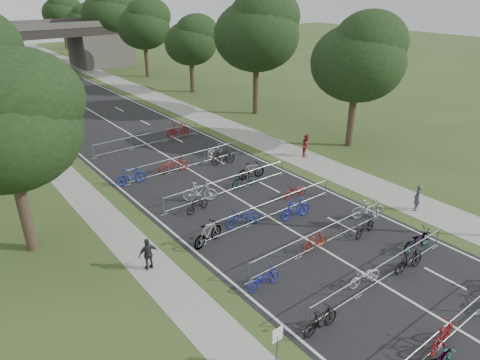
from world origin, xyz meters
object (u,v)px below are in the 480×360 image
object	(u,v)px
park_sign	(277,341)
pedestrian_c	(148,254)
bike_1	(443,336)
pedestrian_b	(306,145)
pedestrian_a	(417,198)
overpass_bridge	(23,48)

from	to	relation	value
park_sign	pedestrian_c	distance (m)	7.92
park_sign	bike_1	size ratio (longest dim) A/B	0.99
park_sign	bike_1	distance (m)	6.21
park_sign	pedestrian_b	xyz separation A→B (m)	(15.31, 13.47, -0.41)
pedestrian_a	park_sign	bearing A→B (deg)	-28.00
overpass_bridge	pedestrian_c	size ratio (longest dim) A/B	19.36
overpass_bridge	bike_1	world-z (taller)	overpass_bridge
bike_1	pedestrian_c	world-z (taller)	pedestrian_c
bike_1	pedestrian_a	world-z (taller)	pedestrian_a
park_sign	pedestrian_a	size ratio (longest dim) A/B	1.16
pedestrian_a	overpass_bridge	bearing A→B (deg)	-124.56
pedestrian_b	pedestrian_c	world-z (taller)	pedestrian_b
overpass_bridge	park_sign	world-z (taller)	overpass_bridge
park_sign	pedestrian_a	bearing A→B (deg)	13.71
pedestrian_a	pedestrian_c	distance (m)	15.61
overpass_bridge	pedestrian_a	bearing A→B (deg)	-82.85
overpass_bridge	pedestrian_c	bearing A→B (deg)	-98.02
bike_1	pedestrian_a	size ratio (longest dim) A/B	1.18
pedestrian_a	pedestrian_b	world-z (taller)	pedestrian_b
park_sign	pedestrian_b	distance (m)	20.40
pedestrian_a	pedestrian_b	size ratio (longest dim) A/B	0.92
overpass_bridge	park_sign	xyz separation A→B (m)	(-6.80, -62.00, -2.27)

